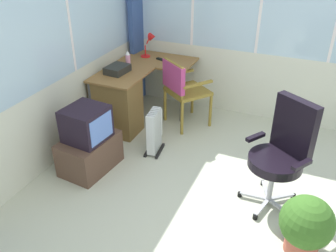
# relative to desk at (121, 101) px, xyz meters

# --- Properties ---
(ground) EXTENTS (5.37, 5.44, 0.06)m
(ground) POSITION_rel_desk_xyz_m (-1.12, -1.89, -0.44)
(ground) COLOR beige
(north_window_panel) EXTENTS (4.37, 0.07, 2.55)m
(north_window_panel) POSITION_rel_desk_xyz_m (-1.12, 0.37, 0.86)
(north_window_panel) COLOR silver
(north_window_panel) RESTS_ON ground
(east_window_panel) EXTENTS (0.07, 4.44, 2.55)m
(east_window_panel) POSITION_rel_desk_xyz_m (1.09, -1.89, 0.87)
(east_window_panel) COLOR silver
(east_window_panel) RESTS_ON ground
(curtain_corner) EXTENTS (0.33, 0.10, 2.45)m
(curtain_corner) POSITION_rel_desk_xyz_m (0.96, 0.24, 0.82)
(curtain_corner) COLOR #364F89
(curtain_corner) RESTS_ON ground
(desk) EXTENTS (1.35, 1.00, 0.74)m
(desk) POSITION_rel_desk_xyz_m (0.00, 0.00, 0.00)
(desk) COLOR olive
(desk) RESTS_ON ground
(desk_lamp) EXTENTS (0.23, 0.20, 0.33)m
(desk_lamp) POSITION_rel_desk_xyz_m (0.85, -0.03, 0.54)
(desk_lamp) COLOR red
(desk_lamp) RESTS_ON desk
(tv_remote) EXTENTS (0.09, 0.16, 0.02)m
(tv_remote) POSITION_rel_desk_xyz_m (0.73, -0.24, 0.35)
(tv_remote) COLOR black
(tv_remote) RESTS_ON desk
(spray_bottle) EXTENTS (0.06, 0.06, 0.22)m
(spray_bottle) POSITION_rel_desk_xyz_m (0.34, 0.06, 0.44)
(spray_bottle) COLOR pink
(spray_bottle) RESTS_ON desk
(paper_tray) EXTENTS (0.32, 0.26, 0.09)m
(paper_tray) POSITION_rel_desk_xyz_m (0.09, 0.08, 0.38)
(paper_tray) COLOR #272723
(paper_tray) RESTS_ON desk
(wooden_armchair) EXTENTS (0.67, 0.67, 0.90)m
(wooden_armchair) POSITION_rel_desk_xyz_m (0.39, -0.66, 0.18)
(wooden_armchair) COLOR olive
(wooden_armchair) RESTS_ON ground
(office_chair) EXTENTS (0.60, 0.61, 1.08)m
(office_chair) POSITION_rel_desk_xyz_m (-0.64, -2.08, 0.21)
(office_chair) COLOR #B7B7BF
(office_chair) RESTS_ON ground
(tv_on_stand) EXTENTS (0.68, 0.50, 0.74)m
(tv_on_stand) POSITION_rel_desk_xyz_m (-0.91, -0.11, -0.08)
(tv_on_stand) COLOR brown
(tv_on_stand) RESTS_ON ground
(space_heater) EXTENTS (0.36, 0.21, 0.54)m
(space_heater) POSITION_rel_desk_xyz_m (-0.30, -0.62, -0.14)
(space_heater) COLOR silver
(space_heater) RESTS_ON ground
(potted_plant) EXTENTS (0.44, 0.44, 0.54)m
(potted_plant) POSITION_rel_desk_xyz_m (-1.20, -2.39, -0.11)
(potted_plant) COLOR #A6513F
(potted_plant) RESTS_ON ground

